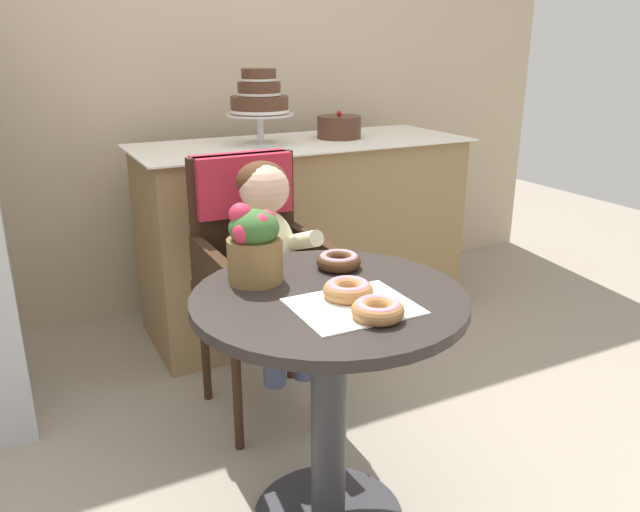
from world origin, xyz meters
The scene contains 12 objects.
back_wall centered at (0.00, 1.85, 1.35)m, with size 4.80×0.10×2.70m, color #C1AD8E.
cafe_table centered at (0.00, 0.00, 0.51)m, with size 0.72×0.72×0.72m.
wicker_chair centered at (0.07, 0.72, 0.64)m, with size 0.42×0.45×0.95m.
seated_child centered at (0.07, 0.57, 0.68)m, with size 0.27×0.32×0.73m.
paper_napkin centered at (0.01, -0.10, 0.72)m, with size 0.29×0.24×0.00m, color white.
donut_front centered at (0.03, -0.05, 0.75)m, with size 0.13×0.13×0.05m.
donut_mid centered at (0.12, 0.16, 0.74)m, with size 0.13×0.13×0.04m.
donut_side centered at (0.03, -0.19, 0.74)m, with size 0.13×0.13×0.04m.
flower_vase centered at (-0.14, 0.17, 0.83)m, with size 0.15×0.15×0.22m.
display_counter centered at (0.55, 1.30, 0.45)m, with size 1.56×0.62×0.90m.
tiered_cake_stand centered at (0.34, 1.30, 1.10)m, with size 0.30×0.30×0.33m.
round_layer_cake centered at (0.75, 1.32, 0.95)m, with size 0.21×0.21×0.13m.
Camera 1 is at (-0.70, -1.31, 1.34)m, focal length 35.01 mm.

